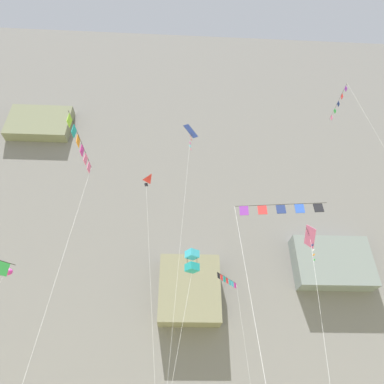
{
  "coord_description": "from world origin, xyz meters",
  "views": [
    {
      "loc": [
        -1.94,
        -3.62,
        2.23
      ],
      "look_at": [
        -0.77,
        21.65,
        18.61
      ],
      "focal_mm": 31.65,
      "sensor_mm": 36.0,
      "label": 1
    }
  ],
  "objects_px": {
    "kite_diamond_high_right": "(190,136)",
    "kite_delta_mid_center": "(143,192)",
    "kite_diamond_upper_left": "(311,245)",
    "kite_banner_near_cliff": "(280,215)",
    "kite_box_low_left": "(192,261)",
    "kite_banner_high_center": "(79,150)",
    "kite_banner_low_right": "(228,283)",
    "kite_banner_front_field": "(351,122)"
  },
  "relations": [
    {
      "from": "kite_banner_low_right",
      "to": "kite_banner_near_cliff",
      "type": "distance_m",
      "value": 25.53
    },
    {
      "from": "kite_diamond_high_right",
      "to": "kite_banner_near_cliff",
      "type": "distance_m",
      "value": 23.52
    },
    {
      "from": "kite_box_low_left",
      "to": "kite_banner_low_right",
      "type": "xyz_separation_m",
      "value": [
        5.17,
        20.52,
        5.42
      ]
    },
    {
      "from": "kite_delta_mid_center",
      "to": "kite_banner_front_field",
      "type": "bearing_deg",
      "value": -10.28
    },
    {
      "from": "kite_banner_high_center",
      "to": "kite_banner_front_field",
      "type": "relative_size",
      "value": 0.64
    },
    {
      "from": "kite_box_low_left",
      "to": "kite_diamond_upper_left",
      "type": "height_order",
      "value": "kite_diamond_upper_left"
    },
    {
      "from": "kite_banner_low_right",
      "to": "kite_banner_near_cliff",
      "type": "bearing_deg",
      "value": -92.59
    },
    {
      "from": "kite_banner_low_right",
      "to": "kite_delta_mid_center",
      "type": "bearing_deg",
      "value": -121.36
    },
    {
      "from": "kite_banner_high_center",
      "to": "kite_diamond_upper_left",
      "type": "xyz_separation_m",
      "value": [
        14.07,
        0.43,
        -6.13
      ]
    },
    {
      "from": "kite_banner_high_center",
      "to": "kite_banner_near_cliff",
      "type": "relative_size",
      "value": 1.57
    },
    {
      "from": "kite_diamond_upper_left",
      "to": "kite_banner_near_cliff",
      "type": "xyz_separation_m",
      "value": [
        -2.72,
        -3.43,
        -0.02
      ]
    },
    {
      "from": "kite_delta_mid_center",
      "to": "kite_diamond_upper_left",
      "type": "xyz_separation_m",
      "value": [
        10.66,
        -6.72,
        -7.61
      ]
    },
    {
      "from": "kite_box_low_left",
      "to": "kite_diamond_upper_left",
      "type": "relative_size",
      "value": 0.88
    },
    {
      "from": "kite_diamond_high_right",
      "to": "kite_delta_mid_center",
      "type": "height_order",
      "value": "kite_diamond_high_right"
    },
    {
      "from": "kite_banner_front_field",
      "to": "kite_banner_low_right",
      "type": "relative_size",
      "value": 1.72
    },
    {
      "from": "kite_diamond_upper_left",
      "to": "kite_banner_low_right",
      "type": "relative_size",
      "value": 0.74
    },
    {
      "from": "kite_diamond_high_right",
      "to": "kite_box_low_left",
      "type": "distance_m",
      "value": 21.28
    },
    {
      "from": "kite_box_low_left",
      "to": "kite_banner_high_center",
      "type": "bearing_deg",
      "value": -168.16
    },
    {
      "from": "kite_delta_mid_center",
      "to": "kite_banner_low_right",
      "type": "height_order",
      "value": "kite_delta_mid_center"
    },
    {
      "from": "kite_banner_front_field",
      "to": "kite_diamond_upper_left",
      "type": "bearing_deg",
      "value": -155.08
    },
    {
      "from": "kite_box_low_left",
      "to": "kite_delta_mid_center",
      "type": "height_order",
      "value": "kite_delta_mid_center"
    },
    {
      "from": "kite_banner_low_right",
      "to": "kite_banner_front_field",
      "type": "bearing_deg",
      "value": -63.71
    },
    {
      "from": "kite_banner_front_field",
      "to": "kite_banner_near_cliff",
      "type": "height_order",
      "value": "kite_banner_front_field"
    },
    {
      "from": "kite_diamond_high_right",
      "to": "kite_banner_high_center",
      "type": "bearing_deg",
      "value": -123.47
    },
    {
      "from": "kite_box_low_left",
      "to": "kite_diamond_upper_left",
      "type": "bearing_deg",
      "value": -9.25
    },
    {
      "from": "kite_banner_low_right",
      "to": "kite_banner_near_cliff",
      "type": "relative_size",
      "value": 1.43
    },
    {
      "from": "kite_diamond_upper_left",
      "to": "kite_banner_low_right",
      "type": "height_order",
      "value": "kite_banner_low_right"
    },
    {
      "from": "kite_diamond_high_right",
      "to": "kite_banner_high_center",
      "type": "relative_size",
      "value": 1.78
    },
    {
      "from": "kite_banner_near_cliff",
      "to": "kite_diamond_high_right",
      "type": "bearing_deg",
      "value": 104.58
    },
    {
      "from": "kite_banner_front_field",
      "to": "kite_banner_near_cliff",
      "type": "bearing_deg",
      "value": -145.82
    },
    {
      "from": "kite_banner_high_center",
      "to": "kite_banner_near_cliff",
      "type": "bearing_deg",
      "value": -14.79
    },
    {
      "from": "kite_banner_high_center",
      "to": "kite_banner_low_right",
      "type": "xyz_separation_m",
      "value": [
        12.49,
        22.06,
        -1.39
      ]
    },
    {
      "from": "kite_diamond_upper_left",
      "to": "kite_banner_front_field",
      "type": "bearing_deg",
      "value": 24.92
    },
    {
      "from": "kite_banner_high_center",
      "to": "kite_delta_mid_center",
      "type": "relative_size",
      "value": 0.9
    },
    {
      "from": "kite_box_low_left",
      "to": "kite_diamond_upper_left",
      "type": "xyz_separation_m",
      "value": [
        6.75,
        -1.1,
        0.67
      ]
    },
    {
      "from": "kite_box_low_left",
      "to": "kite_delta_mid_center",
      "type": "xyz_separation_m",
      "value": [
        -3.91,
        5.62,
        8.29
      ]
    },
    {
      "from": "kite_diamond_high_right",
      "to": "kite_banner_high_center",
      "type": "xyz_separation_m",
      "value": [
        -7.59,
        -11.48,
        -12.0
      ]
    },
    {
      "from": "kite_diamond_high_right",
      "to": "kite_banner_near_cliff",
      "type": "relative_size",
      "value": 2.79
    },
    {
      "from": "kite_box_low_left",
      "to": "kite_banner_front_field",
      "type": "xyz_separation_m",
      "value": [
        14.16,
        2.34,
        14.09
      ]
    },
    {
      "from": "kite_diamond_high_right",
      "to": "kite_banner_low_right",
      "type": "xyz_separation_m",
      "value": [
        4.9,
        10.58,
        -13.39
      ]
    },
    {
      "from": "kite_diamond_high_right",
      "to": "kite_delta_mid_center",
      "type": "relative_size",
      "value": 1.61
    },
    {
      "from": "kite_delta_mid_center",
      "to": "kite_box_low_left",
      "type": "bearing_deg",
      "value": -55.15
    }
  ]
}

